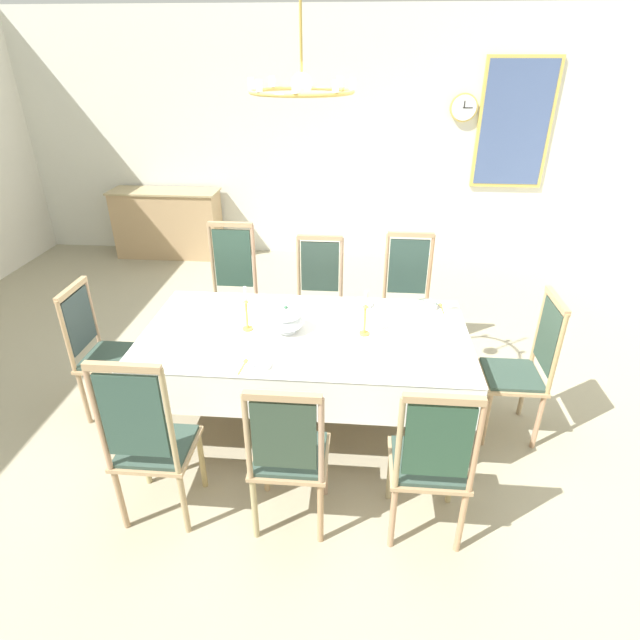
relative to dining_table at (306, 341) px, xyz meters
The scene contains 25 objects.
ground 0.75m from the dining_table, 90.00° to the left, with size 8.24×7.01×0.04m, color #9F967C.
back_wall 3.83m from the dining_table, 90.00° to the left, with size 8.24×0.08×3.04m, color silver.
dining_table is the anchor object (origin of this frame).
tablecloth 0.00m from the dining_table, ahead, with size 2.32×1.21×0.32m.
chair_south_a 1.28m from the dining_table, 128.01° to the right, with size 0.44×0.42×1.19m.
chair_north_a 1.28m from the dining_table, 127.97° to the left, with size 0.44×0.42×1.21m.
chair_south_b 1.01m from the dining_table, 89.43° to the right, with size 0.44×0.42×1.05m.
chair_north_b 1.01m from the dining_table, 89.44° to the left, with size 0.44×0.42×1.12m.
chair_south_c 1.29m from the dining_table, 51.38° to the right, with size 0.44×0.42×1.09m.
chair_north_c 1.29m from the dining_table, 51.52° to the left, with size 0.44×0.42×1.17m.
chair_head_west 1.56m from the dining_table, behind, with size 0.42×0.44×1.07m.
chair_head_east 1.56m from the dining_table, ahead, with size 0.42×0.44×1.11m.
soup_tureen 0.22m from the dining_table, behind, with size 0.25×0.25×0.21m.
candlestick_west 0.47m from the dining_table, behind, with size 0.07×0.07×0.34m.
candlestick_east 0.47m from the dining_table, ahead, with size 0.07×0.07×0.34m.
bowl_near_left 0.54m from the dining_table, 117.26° to the right, with size 0.15×0.15×0.03m.
bowl_near_right 1.02m from the dining_table, 27.59° to the left, with size 0.17×0.17×0.04m.
bowl_far_left 0.61m from the dining_table, 49.49° to the left, with size 0.17×0.17×0.04m.
bowl_far_right 0.53m from the dining_table, 118.75° to the left, with size 0.14×0.14×0.03m.
spoon_primary 0.57m from the dining_table, 127.79° to the right, with size 0.04×0.18×0.01m.
spoon_secondary 1.13m from the dining_table, 26.13° to the left, with size 0.03×0.18×0.01m.
sideboard 4.11m from the dining_table, 123.47° to the left, with size 1.44×0.48×0.90m.
mounted_clock 4.17m from the dining_table, 67.01° to the left, with size 0.33×0.06×0.33m.
framed_painting 4.41m from the dining_table, 59.16° to the left, with size 0.89×0.05×1.52m.
chandelier 1.66m from the dining_table, 90.93° to the right, with size 0.62×0.62×0.66m.
Camera 1 is at (0.37, -3.35, 2.56)m, focal length 28.67 mm.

